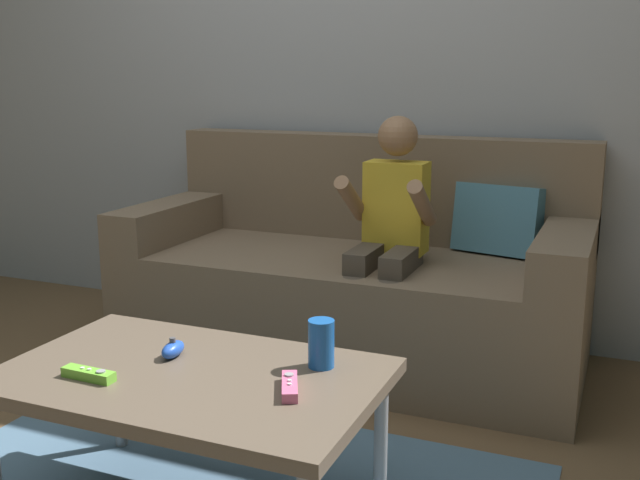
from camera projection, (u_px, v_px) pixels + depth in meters
wall_back at (340, 44)px, 3.22m from camera, size 4.64×0.05×2.50m
couch at (357, 282)px, 2.99m from camera, size 1.78×0.80×0.87m
person_seated_on_couch at (389, 232)px, 2.70m from camera, size 0.32×0.39×0.98m
coffee_table at (190, 385)px, 1.85m from camera, size 0.94×0.59×0.41m
game_remote_pink_near_edge at (290, 386)px, 1.72m from camera, size 0.09×0.14×0.03m
nunchuk_blue at (173, 349)px, 1.93m from camera, size 0.05×0.09×0.05m
game_remote_lime_far_corner at (89, 374)px, 1.79m from camera, size 0.14×0.04×0.03m
soda_can at (321, 344)px, 1.86m from camera, size 0.07×0.07×0.12m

